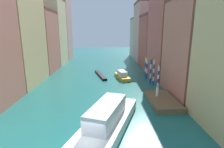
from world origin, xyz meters
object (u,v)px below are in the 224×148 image
(mooring_pole_2, at_px, (151,70))
(waterfront_dock, at_px, (162,101))
(mooring_pole_3, at_px, (147,68))
(mooring_pole_1, at_px, (154,72))
(mooring_pole_4, at_px, (146,66))
(motorboat_0, at_px, (122,76))
(mooring_pole_0, at_px, (158,77))
(vaporetto_white, at_px, (107,121))
(gondola_black, at_px, (101,75))
(person_on_dock, at_px, (157,91))

(mooring_pole_2, bearing_deg, waterfront_dock, -93.95)
(mooring_pole_2, relative_size, mooring_pole_3, 1.12)
(mooring_pole_2, xyz_separation_m, mooring_pole_3, (0.10, 3.80, -0.25))
(waterfront_dock, height_order, mooring_pole_2, mooring_pole_2)
(mooring_pole_1, height_order, mooring_pole_2, mooring_pole_1)
(waterfront_dock, height_order, mooring_pole_4, mooring_pole_4)
(mooring_pole_3, relative_size, motorboat_0, 0.68)
(mooring_pole_0, relative_size, motorboat_0, 0.67)
(mooring_pole_4, height_order, motorboat_0, mooring_pole_4)
(mooring_pole_3, height_order, motorboat_0, mooring_pole_3)
(waterfront_dock, xyz_separation_m, mooring_pole_4, (0.93, 15.61, 1.87))
(vaporetto_white, bearing_deg, gondola_black, 93.44)
(mooring_pole_0, height_order, mooring_pole_3, mooring_pole_3)
(mooring_pole_0, height_order, motorboat_0, mooring_pole_0)
(waterfront_dock, distance_m, vaporetto_white, 10.37)
(vaporetto_white, bearing_deg, person_on_dock, 46.88)
(mooring_pole_2, bearing_deg, motorboat_0, 145.45)
(mooring_pole_0, bearing_deg, gondola_black, 133.91)
(mooring_pole_1, xyz_separation_m, gondola_black, (-10.08, 7.27, -2.28))
(person_on_dock, distance_m, vaporetto_white, 10.54)
(vaporetto_white, xyz_separation_m, motorboat_0, (3.30, 20.41, -0.40))
(mooring_pole_2, height_order, gondola_black, mooring_pole_2)
(mooring_pole_1, bearing_deg, gondola_black, 144.20)
(mooring_pole_3, bearing_deg, mooring_pole_4, 85.65)
(vaporetto_white, bearing_deg, mooring_pole_2, 63.38)
(mooring_pole_4, bearing_deg, mooring_pole_3, -94.35)
(mooring_pole_4, distance_m, vaporetto_white, 24.10)
(mooring_pole_3, xyz_separation_m, gondola_black, (-9.93, 2.21, -2.03))
(mooring_pole_0, height_order, vaporetto_white, mooring_pole_0)
(mooring_pole_3, bearing_deg, person_on_dock, -95.97)
(person_on_dock, relative_size, mooring_pole_1, 0.32)
(gondola_black, xyz_separation_m, motorboat_0, (4.67, -2.46, 0.41))
(person_on_dock, height_order, gondola_black, person_on_dock)
(mooring_pole_1, height_order, gondola_black, mooring_pole_1)
(mooring_pole_0, bearing_deg, person_on_dock, -107.16)
(waterfront_dock, distance_m, person_on_dock, 1.47)
(mooring_pole_4, xyz_separation_m, gondola_black, (-10.06, 0.41, -2.01))
(mooring_pole_1, distance_m, vaporetto_white, 17.92)
(person_on_dock, height_order, motorboat_0, person_on_dock)
(mooring_pole_2, height_order, motorboat_0, mooring_pole_2)
(mooring_pole_0, xyz_separation_m, mooring_pole_1, (0.04, 3.16, 0.28))
(mooring_pole_1, distance_m, mooring_pole_2, 1.29)
(mooring_pole_4, bearing_deg, vaporetto_white, -111.16)
(mooring_pole_3, bearing_deg, vaporetto_white, -112.50)
(waterfront_dock, relative_size, vaporetto_white, 0.54)
(mooring_pole_4, distance_m, motorboat_0, 5.98)
(mooring_pole_3, bearing_deg, gondola_black, 167.47)
(person_on_dock, xyz_separation_m, mooring_pole_4, (1.49, 14.77, 0.81))
(waterfront_dock, distance_m, mooring_pole_4, 15.75)
(mooring_pole_3, height_order, gondola_black, mooring_pole_3)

